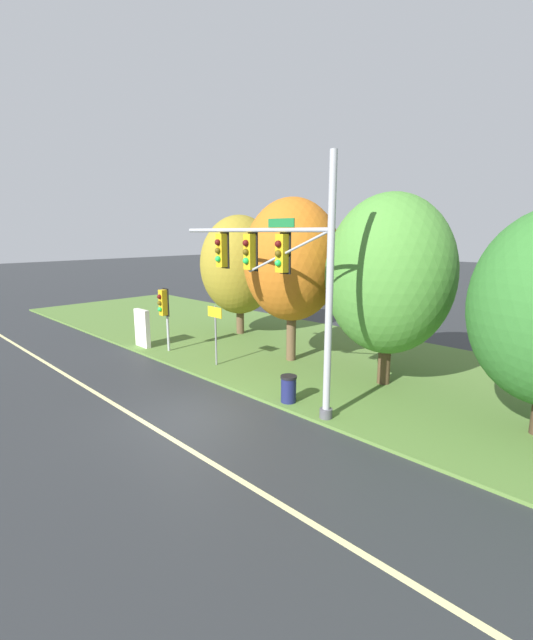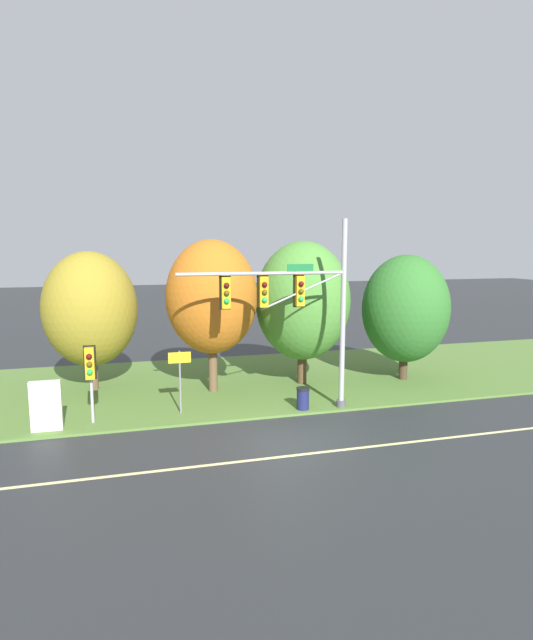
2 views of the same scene
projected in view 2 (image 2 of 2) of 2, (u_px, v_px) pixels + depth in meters
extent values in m
plane|color=#282B2D|center=(287.00, 442.00, 17.78)|extent=(160.00, 160.00, 0.00)
cube|color=beige|center=(298.00, 455.00, 16.63)|extent=(36.00, 0.16, 0.01)
cube|color=#517533|center=(238.00, 381.00, 25.65)|extent=(48.00, 11.50, 0.10)
cylinder|color=#9EA0A5|center=(343.00, 315.00, 20.81)|extent=(0.22, 0.22, 7.94)
cylinder|color=#4C4C51|center=(341.00, 403.00, 21.36)|extent=(0.40, 0.40, 0.30)
cylinder|color=#9EA0A5|center=(263.00, 273.00, 19.66)|extent=(6.87, 0.14, 0.14)
cylinder|color=#9EA0A5|center=(304.00, 290.00, 20.21)|extent=(3.47, 0.08, 1.47)
cube|color=gold|center=(300.00, 291.00, 20.16)|extent=(0.34, 0.28, 1.22)
cube|color=black|center=(298.00, 291.00, 20.32)|extent=(0.46, 0.04, 1.34)
sphere|color=#4C0C0C|center=(301.00, 284.00, 19.95)|extent=(0.22, 0.22, 0.22)
sphere|color=#51420C|center=(301.00, 291.00, 19.99)|extent=(0.22, 0.22, 0.22)
sphere|color=green|center=(301.00, 299.00, 20.03)|extent=(0.22, 0.22, 0.22)
cube|color=gold|center=(263.00, 292.00, 19.77)|extent=(0.34, 0.28, 1.22)
cube|color=black|center=(262.00, 292.00, 19.92)|extent=(0.46, 0.04, 1.34)
sphere|color=#4C0C0C|center=(265.00, 285.00, 19.55)|extent=(0.22, 0.22, 0.22)
sphere|color=#51420C|center=(265.00, 292.00, 19.60)|extent=(0.22, 0.22, 0.22)
sphere|color=green|center=(265.00, 300.00, 19.64)|extent=(0.22, 0.22, 0.22)
cube|color=gold|center=(226.00, 293.00, 19.37)|extent=(0.34, 0.28, 1.22)
cube|color=black|center=(225.00, 292.00, 19.52)|extent=(0.46, 0.04, 1.34)
sphere|color=#4C0C0C|center=(227.00, 285.00, 19.16)|extent=(0.22, 0.22, 0.22)
sphere|color=#51420C|center=(227.00, 293.00, 19.20)|extent=(0.22, 0.22, 0.22)
sphere|color=green|center=(227.00, 301.00, 19.24)|extent=(0.22, 0.22, 0.22)
cube|color=#196B33|center=(300.00, 268.00, 19.98)|extent=(1.10, 0.04, 0.28)
cylinder|color=#9EA0A5|center=(91.00, 385.00, 19.27)|extent=(0.12, 0.12, 2.96)
cube|color=gold|center=(90.00, 363.00, 18.95)|extent=(0.34, 0.28, 1.22)
cube|color=black|center=(90.00, 362.00, 19.10)|extent=(0.46, 0.04, 1.34)
sphere|color=#4C0C0C|center=(89.00, 357.00, 18.73)|extent=(0.22, 0.22, 0.22)
sphere|color=#51420C|center=(89.00, 364.00, 18.78)|extent=(0.22, 0.22, 0.22)
sphere|color=green|center=(90.00, 372.00, 18.82)|extent=(0.22, 0.22, 0.22)
cylinder|color=slate|center=(180.00, 382.00, 20.41)|extent=(0.08, 0.08, 2.61)
cube|color=gold|center=(180.00, 358.00, 20.23)|extent=(0.91, 0.03, 0.45)
cylinder|color=brown|center=(93.00, 362.00, 23.91)|extent=(0.44, 0.44, 2.69)
ellipsoid|color=olive|center=(90.00, 309.00, 23.55)|extent=(4.36, 4.36, 5.44)
cylinder|color=brown|center=(213.00, 357.00, 23.55)|extent=(0.42, 0.42, 3.33)
ellipsoid|color=#B76019|center=(212.00, 297.00, 23.15)|extent=(4.24, 4.24, 5.31)
cylinder|color=#4C3823|center=(302.00, 355.00, 24.98)|extent=(0.47, 0.47, 2.88)
ellipsoid|color=#478433|center=(303.00, 301.00, 24.59)|extent=(4.68, 4.68, 5.85)
cylinder|color=#423021|center=(404.00, 356.00, 25.77)|extent=(0.44, 0.44, 2.47)
ellipsoid|color=#2D6B28|center=(405.00, 309.00, 25.43)|extent=(4.39, 4.39, 5.49)
cube|color=silver|center=(46.00, 406.00, 18.46)|extent=(1.10, 0.24, 1.90)
cube|color=#4C4C51|center=(36.00, 430.00, 18.49)|extent=(0.10, 0.20, 0.10)
cube|color=#4C4C51|center=(59.00, 428.00, 18.70)|extent=(0.10, 0.20, 0.10)
cylinder|color=#191E4C|center=(303.00, 399.00, 21.00)|extent=(0.52, 0.52, 0.85)
cylinder|color=black|center=(303.00, 389.00, 20.94)|extent=(0.56, 0.56, 0.08)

